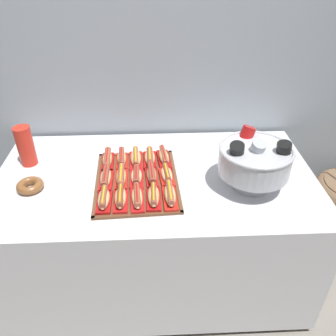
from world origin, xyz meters
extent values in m
plane|color=gray|center=(0.00, 0.00, 0.00)|extent=(10.00, 10.00, 0.00)
cube|color=#9EA8B2|center=(0.00, 0.52, 1.30)|extent=(6.00, 0.10, 2.60)
cube|color=silver|center=(0.00, 0.00, 0.40)|extent=(1.64, 0.89, 0.71)
cylinder|color=black|center=(-0.69, -0.32, 0.02)|extent=(0.05, 0.05, 0.04)
cylinder|color=black|center=(0.69, -0.32, 0.02)|extent=(0.05, 0.05, 0.04)
cylinder|color=black|center=(-0.69, 0.32, 0.02)|extent=(0.05, 0.05, 0.04)
cylinder|color=black|center=(0.69, 0.32, 0.02)|extent=(0.05, 0.05, 0.04)
torus|color=brown|center=(1.22, 0.21, 0.06)|extent=(0.49, 0.49, 0.12)
cube|color=brown|center=(-0.09, -0.05, 0.76)|extent=(0.43, 0.54, 0.01)
cube|color=brown|center=(-0.08, -0.31, 0.76)|extent=(0.41, 0.04, 0.01)
cube|color=brown|center=(-0.10, 0.20, 0.76)|extent=(0.41, 0.04, 0.01)
cube|color=brown|center=(-0.29, -0.06, 0.76)|extent=(0.04, 0.53, 0.01)
cube|color=brown|center=(0.10, -0.04, 0.76)|extent=(0.04, 0.53, 0.01)
cube|color=#B21414|center=(-0.23, -0.23, 0.77)|extent=(0.07, 0.16, 0.02)
ellipsoid|color=#E0BC7F|center=(-0.23, -0.23, 0.79)|extent=(0.06, 0.15, 0.04)
cylinder|color=#9E4C38|center=(-0.23, -0.23, 0.80)|extent=(0.03, 0.14, 0.03)
cylinder|color=yellow|center=(-0.23, -0.23, 0.82)|extent=(0.01, 0.12, 0.01)
cube|color=red|center=(-0.16, -0.22, 0.77)|extent=(0.07, 0.17, 0.02)
ellipsoid|color=#E0BC7F|center=(-0.16, -0.22, 0.79)|extent=(0.06, 0.16, 0.04)
cylinder|color=brown|center=(-0.16, -0.22, 0.81)|extent=(0.03, 0.15, 0.03)
cylinder|color=yellow|center=(-0.16, -0.22, 0.82)|extent=(0.01, 0.13, 0.01)
cube|color=red|center=(-0.08, -0.22, 0.77)|extent=(0.07, 0.18, 0.02)
ellipsoid|color=beige|center=(-0.08, -0.22, 0.79)|extent=(0.06, 0.17, 0.04)
cylinder|color=#A8563D|center=(-0.08, -0.22, 0.80)|extent=(0.04, 0.16, 0.03)
cylinder|color=red|center=(-0.08, -0.22, 0.81)|extent=(0.02, 0.13, 0.01)
cube|color=#B21414|center=(-0.01, -0.21, 0.77)|extent=(0.07, 0.17, 0.02)
ellipsoid|color=tan|center=(-0.01, -0.21, 0.79)|extent=(0.05, 0.16, 0.04)
cylinder|color=#9E4C38|center=(-0.01, -0.21, 0.80)|extent=(0.03, 0.15, 0.03)
cylinder|color=yellow|center=(-0.01, -0.21, 0.82)|extent=(0.01, 0.13, 0.01)
cube|color=red|center=(0.07, -0.21, 0.77)|extent=(0.07, 0.18, 0.02)
ellipsoid|color=#E0BC7F|center=(0.07, -0.21, 0.79)|extent=(0.06, 0.17, 0.04)
cylinder|color=#A8563D|center=(0.07, -0.21, 0.80)|extent=(0.04, 0.16, 0.03)
cylinder|color=yellow|center=(0.07, -0.21, 0.82)|extent=(0.01, 0.14, 0.01)
cube|color=red|center=(-0.24, -0.06, 0.77)|extent=(0.07, 0.18, 0.02)
ellipsoid|color=#E0BC7F|center=(-0.24, -0.06, 0.79)|extent=(0.05, 0.17, 0.04)
cylinder|color=#9E4C38|center=(-0.24, -0.06, 0.80)|extent=(0.03, 0.17, 0.03)
cylinder|color=red|center=(-0.24, -0.06, 0.82)|extent=(0.01, 0.14, 0.01)
cube|color=red|center=(-0.17, -0.06, 0.77)|extent=(0.06, 0.18, 0.02)
ellipsoid|color=tan|center=(-0.17, -0.06, 0.79)|extent=(0.05, 0.17, 0.04)
cylinder|color=#A8563D|center=(-0.17, -0.06, 0.80)|extent=(0.04, 0.17, 0.03)
cylinder|color=yellow|center=(-0.17, -0.06, 0.82)|extent=(0.01, 0.14, 0.01)
cube|color=red|center=(-0.09, -0.05, 0.77)|extent=(0.07, 0.15, 0.02)
ellipsoid|color=beige|center=(-0.09, -0.05, 0.79)|extent=(0.06, 0.14, 0.04)
cylinder|color=#9E4C38|center=(-0.09, -0.05, 0.80)|extent=(0.03, 0.14, 0.03)
cylinder|color=red|center=(-0.09, -0.05, 0.81)|extent=(0.01, 0.12, 0.01)
cube|color=red|center=(-0.02, -0.05, 0.77)|extent=(0.07, 0.18, 0.02)
ellipsoid|color=tan|center=(-0.02, -0.05, 0.79)|extent=(0.06, 0.17, 0.04)
cylinder|color=#9E4C38|center=(-0.02, -0.05, 0.81)|extent=(0.04, 0.16, 0.03)
cylinder|color=red|center=(-0.02, -0.05, 0.82)|extent=(0.02, 0.14, 0.01)
cube|color=red|center=(0.06, -0.05, 0.77)|extent=(0.08, 0.17, 0.02)
ellipsoid|color=beige|center=(0.06, -0.05, 0.79)|extent=(0.07, 0.15, 0.04)
cylinder|color=brown|center=(0.06, -0.05, 0.80)|extent=(0.04, 0.14, 0.03)
cylinder|color=yellow|center=(0.06, -0.05, 0.81)|extent=(0.02, 0.12, 0.01)
cube|color=#B21414|center=(-0.25, 0.10, 0.77)|extent=(0.07, 0.18, 0.02)
ellipsoid|color=tan|center=(-0.25, 0.10, 0.79)|extent=(0.06, 0.17, 0.04)
cylinder|color=#A8563D|center=(-0.25, 0.10, 0.80)|extent=(0.04, 0.17, 0.03)
cylinder|color=red|center=(-0.25, 0.10, 0.82)|extent=(0.01, 0.14, 0.01)
cube|color=red|center=(-0.18, 0.11, 0.77)|extent=(0.07, 0.17, 0.02)
ellipsoid|color=#E0BC7F|center=(-0.18, 0.11, 0.79)|extent=(0.05, 0.15, 0.04)
cylinder|color=#9E4C38|center=(-0.18, 0.11, 0.80)|extent=(0.04, 0.15, 0.03)
cylinder|color=red|center=(-0.18, 0.11, 0.82)|extent=(0.02, 0.13, 0.01)
cube|color=red|center=(-0.10, 0.11, 0.77)|extent=(0.08, 0.18, 0.02)
ellipsoid|color=tan|center=(-0.10, 0.11, 0.79)|extent=(0.06, 0.17, 0.04)
cylinder|color=#A8563D|center=(-0.10, 0.11, 0.80)|extent=(0.03, 0.17, 0.03)
cylinder|color=yellow|center=(-0.10, 0.11, 0.81)|extent=(0.01, 0.14, 0.01)
cube|color=#B21414|center=(-0.03, 0.12, 0.77)|extent=(0.07, 0.17, 0.02)
ellipsoid|color=#E0BC7F|center=(-0.03, 0.12, 0.79)|extent=(0.06, 0.15, 0.04)
cylinder|color=#9E4C38|center=(-0.03, 0.12, 0.80)|extent=(0.04, 0.14, 0.03)
cylinder|color=yellow|center=(-0.03, 0.12, 0.81)|extent=(0.01, 0.12, 0.01)
cube|color=#B21414|center=(0.05, 0.12, 0.77)|extent=(0.08, 0.19, 0.02)
ellipsoid|color=tan|center=(0.05, 0.12, 0.79)|extent=(0.07, 0.17, 0.04)
cylinder|color=#A8563D|center=(0.05, 0.12, 0.80)|extent=(0.04, 0.17, 0.03)
cylinder|color=red|center=(0.05, 0.12, 0.82)|extent=(0.02, 0.14, 0.01)
cylinder|color=silver|center=(0.47, -0.11, 0.76)|extent=(0.18, 0.18, 0.02)
cone|color=silver|center=(0.47, -0.11, 0.80)|extent=(0.06, 0.06, 0.07)
cylinder|color=silver|center=(0.47, -0.11, 0.90)|extent=(0.34, 0.34, 0.12)
torus|color=silver|center=(0.47, -0.11, 0.96)|extent=(0.34, 0.34, 0.02)
cylinder|color=black|center=(0.58, -0.14, 0.95)|extent=(0.09, 0.09, 0.14)
cylinder|color=red|center=(0.45, 0.01, 0.95)|extent=(0.11, 0.10, 0.14)
cylinder|color=black|center=(0.37, -0.13, 0.95)|extent=(0.09, 0.11, 0.14)
cylinder|color=#B7BCC6|center=(0.47, -0.12, 0.95)|extent=(0.09, 0.12, 0.14)
cylinder|color=red|center=(-0.67, 0.14, 0.81)|extent=(0.08, 0.08, 0.13)
cylinder|color=red|center=(-0.67, 0.14, 0.84)|extent=(0.09, 0.09, 0.13)
cylinder|color=red|center=(-0.67, 0.14, 0.86)|extent=(0.09, 0.09, 0.13)
cylinder|color=red|center=(-0.67, 0.14, 0.88)|extent=(0.09, 0.09, 0.13)
cylinder|color=red|center=(-0.67, 0.14, 0.91)|extent=(0.09, 0.09, 0.13)
torus|color=brown|center=(-0.60, -0.09, 0.77)|extent=(0.13, 0.13, 0.04)
camera|label=1|loc=(0.00, -1.45, 1.78)|focal=36.98mm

